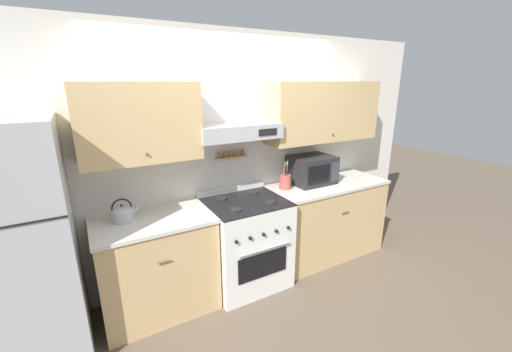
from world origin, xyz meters
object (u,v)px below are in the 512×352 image
Objects in this scene: refrigerator at (14,251)px; tea_kettle at (123,213)px; stove_range at (246,242)px; utensil_crock at (285,181)px; microwave at (312,170)px.

refrigerator is 7.50× the size of tea_kettle.
stove_range is 0.53× the size of refrigerator.
utensil_crock is (1.67, 0.00, 0.01)m from tea_kettle.
stove_range is at bearing -168.08° from utensil_crock.
stove_range is 0.79m from utensil_crock.
refrigerator reaches higher than microwave.
tea_kettle is (0.74, 0.16, 0.07)m from refrigerator.
refrigerator is 0.76m from tea_kettle.
utensil_crock is (0.56, 0.12, 0.54)m from stove_range.
tea_kettle is 1.67m from utensil_crock.
utensil_crock is at bearing 11.92° from stove_range.
stove_range is at bearing -171.79° from microwave.
tea_kettle reaches higher than stove_range.
tea_kettle is at bearing -179.50° from microwave.
tea_kettle is 0.79× the size of utensil_crock.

